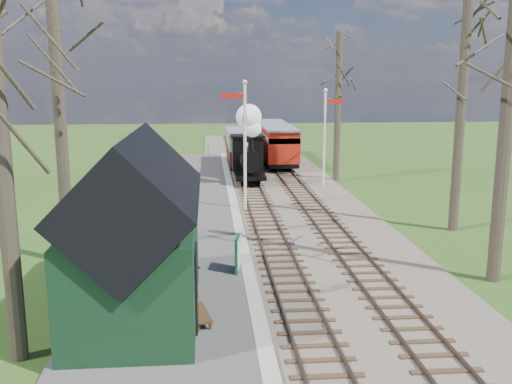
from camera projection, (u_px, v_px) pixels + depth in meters
distant_hills at (238, 246)px, 77.84m from camera, size 114.40×48.00×22.02m
ballast_bed at (273, 187)px, 33.23m from camera, size 8.00×60.00×0.10m
track_near at (250, 186)px, 33.12m from camera, size 1.60×60.00×0.15m
track_far at (295, 186)px, 33.33m from camera, size 1.60×60.00×0.15m
platform at (185, 222)px, 25.01m from camera, size 5.00×44.00×0.20m
coping_strip at (237, 220)px, 25.20m from camera, size 0.40×44.00×0.21m
station_shed at (137, 236)px, 14.75m from camera, size 3.25×6.30×4.78m
semaphore_near at (243, 136)px, 26.50m from camera, size 1.22×0.24×6.22m
semaphore_far at (326, 130)px, 32.84m from camera, size 1.22×0.24×5.72m
bare_trees at (312, 109)px, 20.60m from camera, size 15.51×22.39×12.00m
fence_line at (241, 149)px, 46.73m from camera, size 12.60×0.08×1.00m
locomotive at (248, 149)px, 33.98m from camera, size 1.87×4.35×4.67m
coach at (242, 146)px, 40.02m from camera, size 2.18×7.46×2.29m
red_carriage_a at (280, 146)px, 40.05m from camera, size 2.22×5.51×2.34m
red_carriage_b at (271, 138)px, 45.43m from camera, size 2.22×5.51×2.34m
sign_board at (238, 254)px, 18.20m from camera, size 0.22×0.79×1.16m
bench at (196, 308)px, 14.48m from camera, size 0.68×1.42×0.78m
person at (194, 271)px, 16.27m from camera, size 0.41×0.54×1.36m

